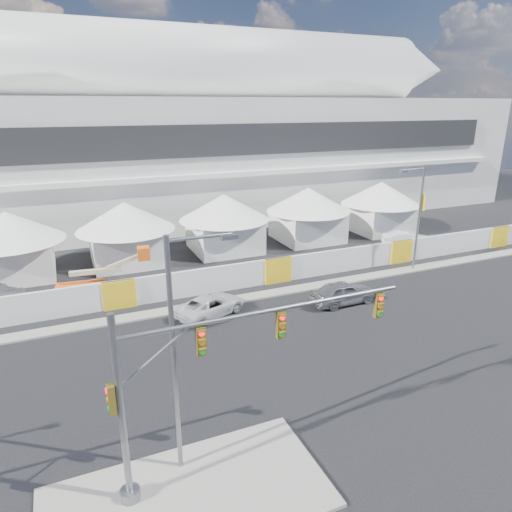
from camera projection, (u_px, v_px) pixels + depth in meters
name	position (u px, v px, depth m)	size (l,w,h in m)	color
ground	(297.00, 408.00, 21.03)	(160.00, 160.00, 0.00)	black
median_island	(188.00, 498.00, 16.14)	(10.00, 5.00, 0.15)	gray
far_curb	(433.00, 265.00, 39.40)	(80.00, 1.20, 0.12)	gray
stadium	(204.00, 136.00, 57.46)	(80.00, 24.80, 21.98)	silver
tent_row	(177.00, 223.00, 41.13)	(53.40, 8.40, 5.40)	white
hoarding_fence	(277.00, 270.00, 35.60)	(70.00, 0.25, 2.00)	white
scaffold_tower	(457.00, 156.00, 67.74)	(4.40, 4.40, 12.00)	#595B60
sedan_silver	(343.00, 292.00, 31.85)	(4.75, 1.91, 1.62)	#98999D
pickup_curb	(210.00, 305.00, 30.12)	(4.93, 2.27, 1.37)	silver
lot_car_a	(408.00, 240.00, 44.26)	(4.85, 1.69, 1.60)	white
traffic_mast	(192.00, 383.00, 15.65)	(11.13, 0.70, 7.17)	gray
streetlight_median	(180.00, 342.00, 15.93)	(2.54, 0.26, 9.19)	slate
streetlight_curb	(418.00, 212.00, 36.92)	(2.57, 0.58, 8.69)	gray
boom_lift	(90.00, 285.00, 32.96)	(6.83, 1.90, 3.43)	#F45C17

